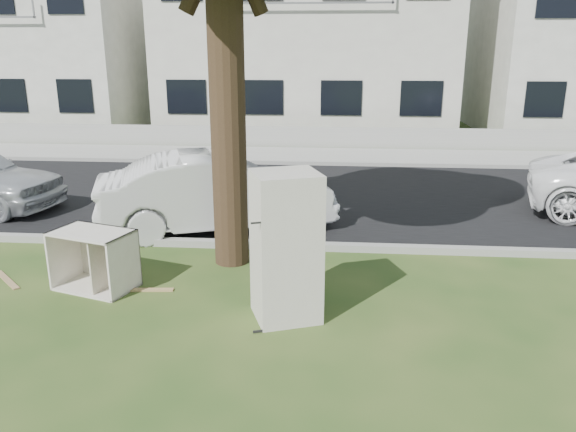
{
  "coord_description": "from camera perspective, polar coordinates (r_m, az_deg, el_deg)",
  "views": [
    {
      "loc": [
        1.21,
        -6.52,
        3.31
      ],
      "look_at": [
        0.6,
        0.6,
        1.15
      ],
      "focal_mm": 35.0,
      "sensor_mm": 36.0,
      "label": 1
    }
  ],
  "objects": [
    {
      "name": "ground",
      "position": [
        7.41,
        -5.12,
        -9.76
      ],
      "size": [
        120.0,
        120.0,
        0.0
      ],
      "primitive_type": "plane",
      "color": "#254318"
    },
    {
      "name": "road",
      "position": [
        13.01,
        -0.64,
        2.1
      ],
      "size": [
        120.0,
        7.0,
        0.01
      ],
      "primitive_type": "cube",
      "color": "black",
      "rests_on": "ground"
    },
    {
      "name": "kerb_near",
      "position": [
        9.64,
        -2.65,
        -3.28
      ],
      "size": [
        120.0,
        0.18,
        0.12
      ],
      "primitive_type": "cube",
      "color": "gray",
      "rests_on": "ground"
    },
    {
      "name": "kerb_far",
      "position": [
        16.45,
        0.54,
        5.21
      ],
      "size": [
        120.0,
        0.18,
        0.12
      ],
      "primitive_type": "cube",
      "color": "gray",
      "rests_on": "ground"
    },
    {
      "name": "sidewalk",
      "position": [
        17.87,
        0.9,
        6.15
      ],
      "size": [
        120.0,
        2.8,
        0.01
      ],
      "primitive_type": "cube",
      "color": "gray",
      "rests_on": "ground"
    },
    {
      "name": "low_wall",
      "position": [
        19.39,
        1.23,
        8.03
      ],
      "size": [
        120.0,
        0.15,
        0.7
      ],
      "primitive_type": "cube",
      "color": "gray",
      "rests_on": "ground"
    },
    {
      "name": "townhouse_left",
      "position": [
        27.41,
        -24.95,
        15.77
      ],
      "size": [
        10.2,
        8.16,
        7.04
      ],
      "color": "silver",
      "rests_on": "ground"
    },
    {
      "name": "townhouse_center",
      "position": [
        24.06,
        2.07,
        17.79
      ],
      "size": [
        11.22,
        8.16,
        7.44
      ],
      "color": "beige",
      "rests_on": "ground"
    },
    {
      "name": "fridge",
      "position": [
        6.93,
        -0.21,
        -3.15
      ],
      "size": [
        0.97,
        0.94,
        1.88
      ],
      "primitive_type": "cube",
      "rotation": [
        0.0,
        0.0,
        0.35
      ],
      "color": "silver",
      "rests_on": "ground"
    },
    {
      "name": "cabinet",
      "position": [
        8.4,
        -19.09,
        -4.23
      ],
      "size": [
        1.24,
        0.97,
        0.85
      ],
      "primitive_type": "cube",
      "rotation": [
        0.0,
        0.0,
        -0.31
      ],
      "color": "white",
      "rests_on": "ground"
    },
    {
      "name": "plank_a",
      "position": [
        8.3,
        -15.5,
        -7.25
      ],
      "size": [
        1.15,
        0.2,
        0.02
      ],
      "primitive_type": "cube",
      "rotation": [
        0.0,
        0.0,
        0.09
      ],
      "color": "#A5854F",
      "rests_on": "ground"
    },
    {
      "name": "plank_b",
      "position": [
        9.3,
        -26.64,
        -5.82
      ],
      "size": [
        0.7,
        0.66,
        0.02
      ],
      "primitive_type": "cube",
      "rotation": [
        0.0,
        0.0,
        -0.75
      ],
      "color": "#95764E",
      "rests_on": "ground"
    },
    {
      "name": "plank_c",
      "position": [
        9.28,
        -19.54,
        -5.03
      ],
      "size": [
        0.43,
        0.67,
        0.02
      ],
      "primitive_type": "cube",
      "rotation": [
        0.0,
        0.0,
        1.05
      ],
      "color": "tan",
      "rests_on": "ground"
    },
    {
      "name": "car_center",
      "position": [
        10.54,
        -7.25,
        2.45
      ],
      "size": [
        4.6,
        2.87,
        1.43
      ],
      "primitive_type": "imported",
      "rotation": [
        0.0,
        0.0,
        1.91
      ],
      "color": "silver",
      "rests_on": "ground"
    }
  ]
}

